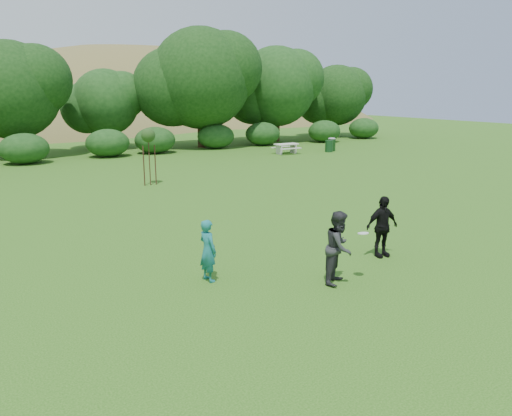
{
  "coord_description": "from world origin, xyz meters",
  "views": [
    {
      "loc": [
        -7.87,
        -9.92,
        4.71
      ],
      "look_at": [
        0.0,
        3.0,
        1.1
      ],
      "focal_mm": 35.0,
      "sensor_mm": 36.0,
      "label": 1
    }
  ],
  "objects_px": {
    "trash_can_near": "(329,146)",
    "sapling": "(148,137)",
    "player_grey": "(339,247)",
    "player_black": "(382,227)",
    "picnic_table": "(286,147)",
    "trash_can_lidded": "(332,144)",
    "player_teal": "(208,250)"
  },
  "relations": [
    {
      "from": "player_teal",
      "to": "trash_can_lidded",
      "type": "xyz_separation_m",
      "value": [
        20.29,
        19.58,
        -0.25
      ]
    },
    {
      "from": "trash_can_lidded",
      "to": "player_grey",
      "type": "bearing_deg",
      "value": -129.42
    },
    {
      "from": "trash_can_lidded",
      "to": "player_teal",
      "type": "bearing_deg",
      "value": -136.01
    },
    {
      "from": "player_teal",
      "to": "player_grey",
      "type": "relative_size",
      "value": 0.87
    },
    {
      "from": "player_teal",
      "to": "player_black",
      "type": "height_order",
      "value": "player_black"
    },
    {
      "from": "player_black",
      "to": "sapling",
      "type": "bearing_deg",
      "value": 104.73
    },
    {
      "from": "player_grey",
      "to": "player_black",
      "type": "distance_m",
      "value": 2.54
    },
    {
      "from": "trash_can_near",
      "to": "sapling",
      "type": "bearing_deg",
      "value": -160.01
    },
    {
      "from": "player_grey",
      "to": "trash_can_near",
      "type": "xyz_separation_m",
      "value": [
        16.96,
        20.96,
        -0.47
      ]
    },
    {
      "from": "player_teal",
      "to": "picnic_table",
      "type": "height_order",
      "value": "player_teal"
    },
    {
      "from": "player_black",
      "to": "picnic_table",
      "type": "distance_m",
      "value": 23.63
    },
    {
      "from": "player_black",
      "to": "trash_can_lidded",
      "type": "distance_m",
      "value": 25.5
    },
    {
      "from": "sapling",
      "to": "picnic_table",
      "type": "height_order",
      "value": "sapling"
    },
    {
      "from": "trash_can_lidded",
      "to": "picnic_table",
      "type": "bearing_deg",
      "value": 174.9
    },
    {
      "from": "player_black",
      "to": "trash_can_lidded",
      "type": "height_order",
      "value": "player_black"
    },
    {
      "from": "picnic_table",
      "to": "trash_can_lidded",
      "type": "height_order",
      "value": "trash_can_lidded"
    },
    {
      "from": "player_black",
      "to": "player_teal",
      "type": "bearing_deg",
      "value": 177.17
    },
    {
      "from": "player_teal",
      "to": "picnic_table",
      "type": "xyz_separation_m",
      "value": [
        16.22,
        19.95,
        -0.28
      ]
    },
    {
      "from": "trash_can_near",
      "to": "player_black",
      "type": "bearing_deg",
      "value": -126.04
    },
    {
      "from": "trash_can_near",
      "to": "player_teal",
      "type": "bearing_deg",
      "value": -135.75
    },
    {
      "from": "sapling",
      "to": "trash_can_near",
      "type": "bearing_deg",
      "value": 19.99
    },
    {
      "from": "trash_can_near",
      "to": "trash_can_lidded",
      "type": "distance_m",
      "value": 0.74
    },
    {
      "from": "trash_can_near",
      "to": "picnic_table",
      "type": "bearing_deg",
      "value": 167.28
    },
    {
      "from": "trash_can_near",
      "to": "trash_can_lidded",
      "type": "relative_size",
      "value": 0.86
    },
    {
      "from": "player_black",
      "to": "trash_can_near",
      "type": "distance_m",
      "value": 24.81
    },
    {
      "from": "player_teal",
      "to": "sapling",
      "type": "relative_size",
      "value": 0.56
    },
    {
      "from": "player_grey",
      "to": "player_black",
      "type": "xyz_separation_m",
      "value": [
        2.37,
        0.91,
        -0.03
      ]
    },
    {
      "from": "picnic_table",
      "to": "player_black",
      "type": "bearing_deg",
      "value": -118.12
    },
    {
      "from": "player_teal",
      "to": "picnic_table",
      "type": "relative_size",
      "value": 0.88
    },
    {
      "from": "player_grey",
      "to": "picnic_table",
      "type": "distance_m",
      "value": 25.6
    },
    {
      "from": "player_grey",
      "to": "sapling",
      "type": "relative_size",
      "value": 0.64
    },
    {
      "from": "player_teal",
      "to": "sapling",
      "type": "distance_m",
      "value": 13.65
    }
  ]
}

